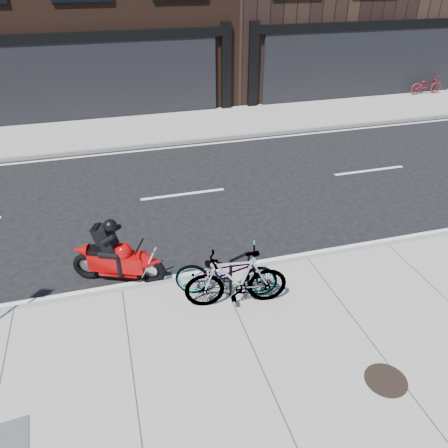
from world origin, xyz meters
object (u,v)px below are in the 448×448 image
object	(u,v)px
manhole_cover	(386,380)
bicycle_front	(226,272)
bicycle_rear	(236,279)
motorcycle	(121,257)
bike_rack	(240,270)
bicycle_far	(427,85)

from	to	relation	value
manhole_cover	bicycle_front	bearing A→B (deg)	124.13
bicycle_rear	motorcycle	distance (m)	2.45
bike_rack	bicycle_far	xyz separation A→B (m)	(13.10, 11.60, -0.07)
bike_rack	bicycle_rear	distance (m)	0.39
bicycle_rear	motorcycle	size ratio (longest dim) A/B	1.03
bike_rack	motorcycle	xyz separation A→B (m)	(-2.16, 1.10, -0.03)
bicycle_far	bicycle_rear	bearing A→B (deg)	134.09
bicycle_front	manhole_cover	bearing A→B (deg)	-128.34
bike_rack	bicycle_rear	bearing A→B (deg)	-117.93
bike_rack	bicycle_rear	xyz separation A→B (m)	(-0.18, -0.33, 0.08)
bike_rack	motorcycle	world-z (taller)	motorcycle
bike_rack	bicycle_far	world-z (taller)	bicycle_far
bike_rack	motorcycle	size ratio (longest dim) A/B	0.45
bicycle_far	manhole_cover	world-z (taller)	bicycle_far
bicycle_rear	bicycle_far	bearing A→B (deg)	140.31
bike_rack	bicycle_far	distance (m)	17.50
manhole_cover	bicycle_far	bearing A→B (deg)	51.02
motorcycle	bike_rack	bearing A→B (deg)	-4.17
bicycle_front	bicycle_far	distance (m)	17.71
bicycle_front	bicycle_far	bearing A→B (deg)	-31.54
bike_rack	bicycle_rear	size ratio (longest dim) A/B	0.44
bike_rack	motorcycle	bearing A→B (deg)	152.98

